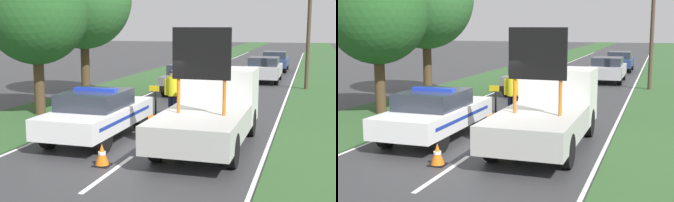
% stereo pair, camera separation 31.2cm
% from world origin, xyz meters
% --- Properties ---
extents(ground_plane, '(160.00, 160.00, 0.00)m').
position_xyz_m(ground_plane, '(0.00, 0.00, 0.00)').
color(ground_plane, '#333335').
extents(lane_markings, '(6.71, 64.11, 0.01)m').
position_xyz_m(lane_markings, '(0.00, 14.49, 0.00)').
color(lane_markings, silver).
rests_on(lane_markings, ground).
extents(grass_verge_left, '(3.90, 120.00, 0.03)m').
position_xyz_m(grass_verge_left, '(-5.36, 20.00, 0.01)').
color(grass_verge_left, '#2D5128').
rests_on(grass_verge_left, ground).
extents(grass_verge_right, '(3.90, 120.00, 0.03)m').
position_xyz_m(grass_verge_right, '(5.36, 20.00, 0.01)').
color(grass_verge_right, '#2D5128').
rests_on(grass_verge_right, ground).
extents(police_car, '(1.91, 4.72, 1.56)m').
position_xyz_m(police_car, '(-1.70, 0.18, 0.78)').
color(police_car, white).
rests_on(police_car, ground).
extents(work_truck, '(2.16, 5.40, 3.35)m').
position_xyz_m(work_truck, '(1.70, 0.53, 1.02)').
color(work_truck, white).
rests_on(work_truck, ground).
extents(road_barrier, '(2.43, 0.08, 1.11)m').
position_xyz_m(road_barrier, '(-0.28, 4.29, 0.91)').
color(road_barrier, black).
rests_on(road_barrier, ground).
extents(police_officer, '(0.65, 0.41, 1.81)m').
position_xyz_m(police_officer, '(-0.31, 3.46, 1.08)').
color(police_officer, '#191E38').
rests_on(police_officer, ground).
extents(pedestrian_civilian, '(0.59, 0.37, 1.64)m').
position_xyz_m(pedestrian_civilian, '(0.21, 3.98, 0.96)').
color(pedestrian_civilian, '#191E38').
rests_on(pedestrian_civilian, ground).
extents(traffic_cone_near_police, '(0.36, 0.36, 0.50)m').
position_xyz_m(traffic_cone_near_police, '(-2.41, 5.27, 0.25)').
color(traffic_cone_near_police, black).
rests_on(traffic_cone_near_police, ground).
extents(traffic_cone_centre_front, '(0.53, 0.53, 0.72)m').
position_xyz_m(traffic_cone_centre_front, '(-1.28, 3.53, 0.36)').
color(traffic_cone_centre_front, black).
rests_on(traffic_cone_centre_front, ground).
extents(traffic_cone_near_truck, '(0.40, 0.40, 0.55)m').
position_xyz_m(traffic_cone_near_truck, '(-0.41, -2.31, 0.27)').
color(traffic_cone_near_truck, black).
rests_on(traffic_cone_near_truck, ground).
extents(queued_car_suv_grey, '(1.82, 4.01, 1.47)m').
position_xyz_m(queued_car_suv_grey, '(-1.54, 10.15, 0.79)').
color(queued_car_suv_grey, slate).
rests_on(queued_car_suv_grey, ground).
extents(queued_car_sedan_silver, '(1.93, 4.21, 1.49)m').
position_xyz_m(queued_car_sedan_silver, '(1.63, 16.19, 0.77)').
color(queued_car_sedan_silver, '#B2B2B7').
rests_on(queued_car_sedan_silver, ground).
extents(queued_car_hatch_blue, '(1.82, 4.24, 1.45)m').
position_xyz_m(queued_car_hatch_blue, '(1.76, 23.12, 0.77)').
color(queued_car_hatch_blue, navy).
rests_on(queued_car_hatch_blue, ground).
extents(roadside_tree_near_left, '(3.86, 3.86, 5.98)m').
position_xyz_m(roadside_tree_near_left, '(-5.47, 3.00, 3.93)').
color(roadside_tree_near_left, '#4C3823').
rests_on(roadside_tree_near_left, ground).
extents(utility_pole, '(1.20, 0.20, 7.89)m').
position_xyz_m(utility_pole, '(4.14, 13.31, 4.06)').
color(utility_pole, '#473828').
rests_on(utility_pole, ground).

